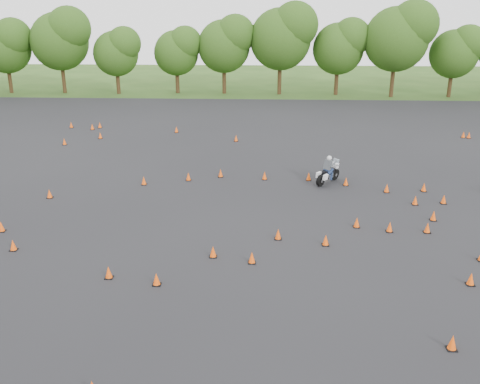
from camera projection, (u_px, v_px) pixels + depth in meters
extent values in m
plane|color=#2D5119|center=(236.00, 252.00, 21.94)|extent=(140.00, 140.00, 0.00)
plane|color=black|center=(242.00, 201.00, 27.59)|extent=(62.00, 62.00, 0.00)
cone|color=#FF530A|center=(144.00, 181.00, 29.99)|extent=(0.26, 0.26, 0.45)
cone|color=#FF530A|center=(213.00, 252.00, 21.43)|extent=(0.26, 0.26, 0.45)
cone|color=#FF530A|center=(452.00, 343.00, 15.69)|extent=(0.26, 0.26, 0.45)
cone|color=#FF530A|center=(471.00, 279.00, 19.30)|extent=(0.26, 0.26, 0.45)
cone|color=#FF530A|center=(13.00, 245.00, 22.01)|extent=(0.26, 0.26, 0.45)
cone|color=#FF530A|center=(326.00, 240.00, 22.47)|extent=(0.26, 0.26, 0.45)
cone|color=#FF530A|center=(444.00, 199.00, 27.15)|extent=(0.26, 0.26, 0.45)
cone|color=#FF530A|center=(100.00, 125.00, 43.64)|extent=(0.26, 0.26, 0.45)
cone|color=#FF530A|center=(265.00, 176.00, 30.87)|extent=(0.26, 0.26, 0.45)
cone|color=#FF530A|center=(236.00, 138.00, 39.41)|extent=(0.26, 0.26, 0.45)
cone|color=#FF530A|center=(71.00, 125.00, 43.69)|extent=(0.26, 0.26, 0.45)
cone|color=#FF530A|center=(176.00, 130.00, 42.12)|extent=(0.26, 0.26, 0.45)
cone|color=#FF530A|center=(49.00, 194.00, 27.95)|extent=(0.26, 0.26, 0.45)
cone|color=#FF530A|center=(92.00, 127.00, 43.05)|extent=(0.26, 0.26, 0.45)
cone|color=#FF530A|center=(221.00, 173.00, 31.32)|extent=(0.26, 0.26, 0.45)
cone|color=#FF530A|center=(156.00, 279.00, 19.30)|extent=(0.26, 0.26, 0.45)
cone|color=#FF530A|center=(100.00, 136.00, 40.23)|extent=(0.26, 0.26, 0.45)
cone|color=#FF530A|center=(357.00, 223.00, 24.29)|extent=(0.26, 0.26, 0.45)
cone|color=#FF530A|center=(387.00, 188.00, 28.78)|extent=(0.26, 0.26, 0.45)
cone|color=#FF530A|center=(424.00, 187.00, 28.92)|extent=(0.26, 0.26, 0.45)
cone|color=#FF530A|center=(109.00, 272.00, 19.79)|extent=(0.26, 0.26, 0.45)
cone|color=#FF530A|center=(469.00, 135.00, 40.32)|extent=(0.26, 0.26, 0.45)
cone|color=#FF530A|center=(390.00, 227.00, 23.80)|extent=(0.26, 0.26, 0.45)
cone|color=#FF530A|center=(415.00, 200.00, 27.01)|extent=(0.26, 0.26, 0.45)
cone|color=#FF530A|center=(278.00, 234.00, 23.05)|extent=(0.26, 0.26, 0.45)
cone|color=#FF530A|center=(252.00, 258.00, 20.93)|extent=(0.26, 0.26, 0.45)
cone|color=#FF530A|center=(188.00, 177.00, 30.71)|extent=(0.26, 0.26, 0.45)
cone|color=#FF530A|center=(309.00, 176.00, 30.74)|extent=(0.26, 0.26, 0.45)
cone|color=#FF530A|center=(427.00, 228.00, 23.71)|extent=(0.26, 0.26, 0.45)
cone|color=#FF530A|center=(1.00, 227.00, 23.84)|extent=(0.26, 0.26, 0.45)
cone|color=#FF530A|center=(434.00, 216.00, 25.04)|extent=(0.26, 0.26, 0.45)
cone|color=#FF530A|center=(64.00, 142.00, 38.42)|extent=(0.26, 0.26, 0.45)
cone|color=#FF530A|center=(346.00, 182.00, 29.87)|extent=(0.26, 0.26, 0.45)
cone|color=#FF530A|center=(463.00, 135.00, 40.46)|extent=(0.26, 0.26, 0.45)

